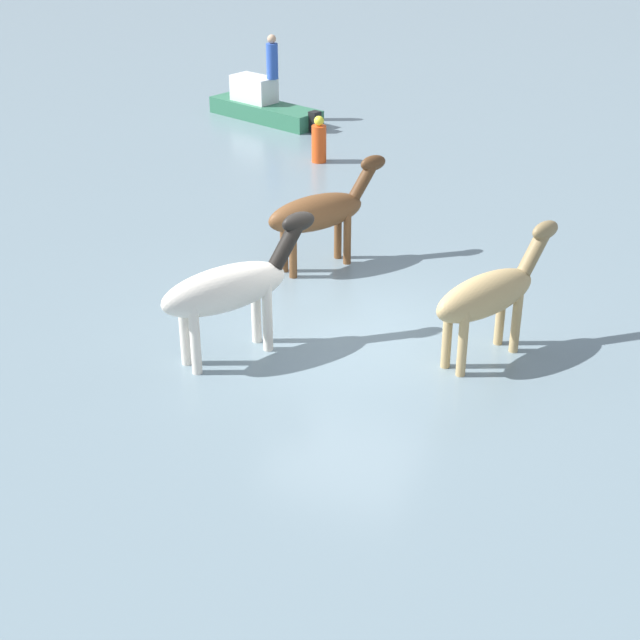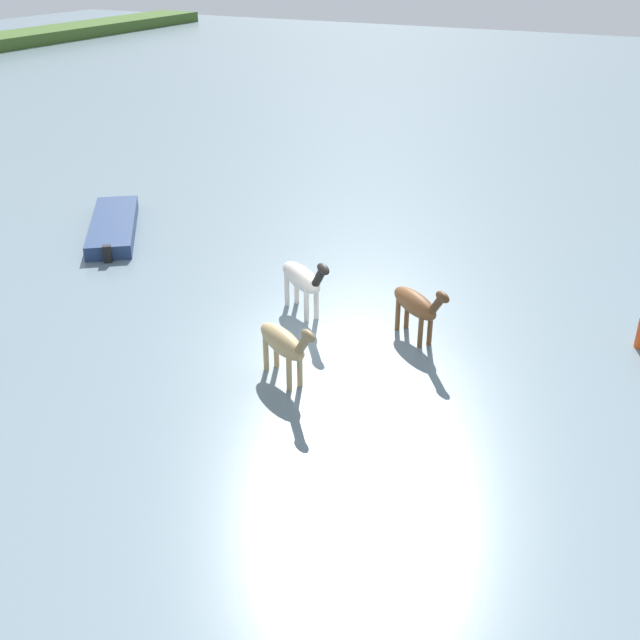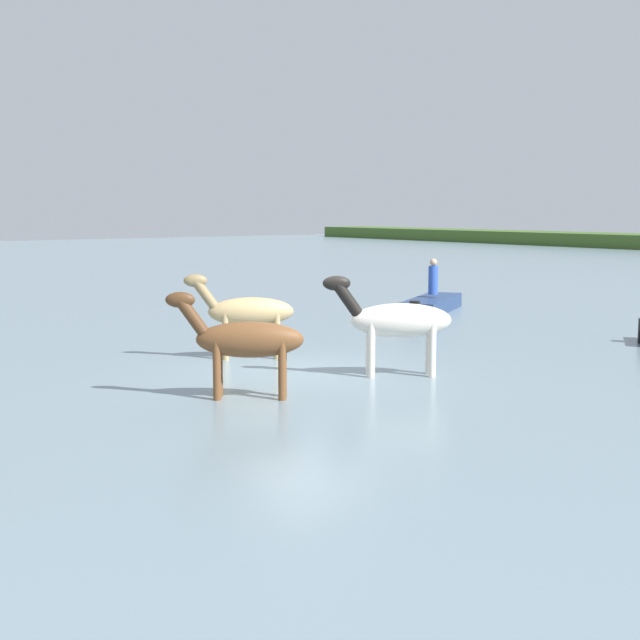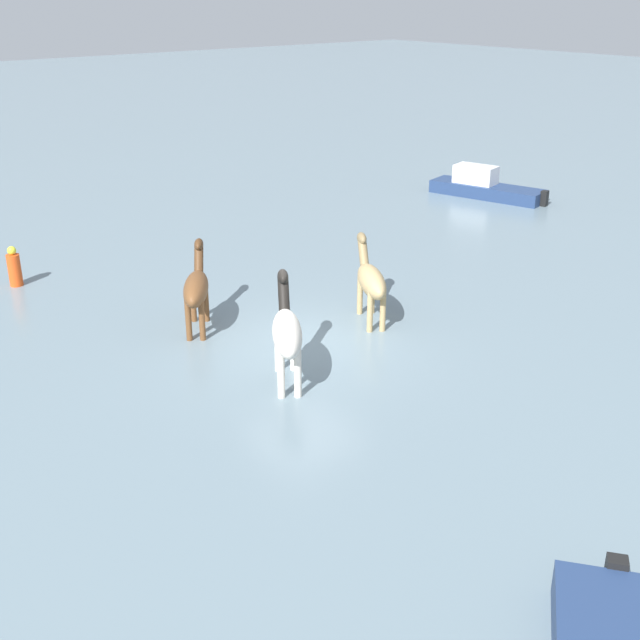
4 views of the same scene
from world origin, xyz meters
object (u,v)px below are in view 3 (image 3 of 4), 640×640
object	(u,v)px
horse_dun_straggler	(396,321)
person_helmsman_aft	(433,278)
horse_rear_stallion	(245,340)
boat_skiff_near	(431,307)
horse_pinto_flank	(247,312)

from	to	relation	value
horse_dun_straggler	person_helmsman_aft	bearing A→B (deg)	-104.00
horse_rear_stallion	boat_skiff_near	xyz separation A→B (m)	(-7.69, 11.95, -0.90)
person_helmsman_aft	horse_rear_stallion	bearing A→B (deg)	-57.28
horse_pinto_flank	person_helmsman_aft	world-z (taller)	horse_pinto_flank
horse_rear_stallion	boat_skiff_near	size ratio (longest dim) A/B	0.55
horse_dun_straggler	boat_skiff_near	world-z (taller)	horse_dun_straggler
horse_rear_stallion	person_helmsman_aft	xyz separation A→B (m)	(-7.77, 12.09, 0.06)
horse_pinto_flank	boat_skiff_near	xyz separation A→B (m)	(-4.10, 9.69, -0.91)
horse_dun_straggler	horse_rear_stallion	world-z (taller)	horse_dun_straggler
horse_pinto_flank	horse_dun_straggler	bearing A→B (deg)	140.52
horse_dun_straggler	boat_skiff_near	xyz separation A→B (m)	(-7.69, 8.35, -0.97)
horse_dun_straggler	horse_rear_stallion	bearing A→B (deg)	33.44
horse_dun_straggler	boat_skiff_near	bearing A→B (deg)	-103.83
horse_rear_stallion	person_helmsman_aft	distance (m)	14.37
person_helmsman_aft	horse_dun_straggler	bearing A→B (deg)	-47.51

